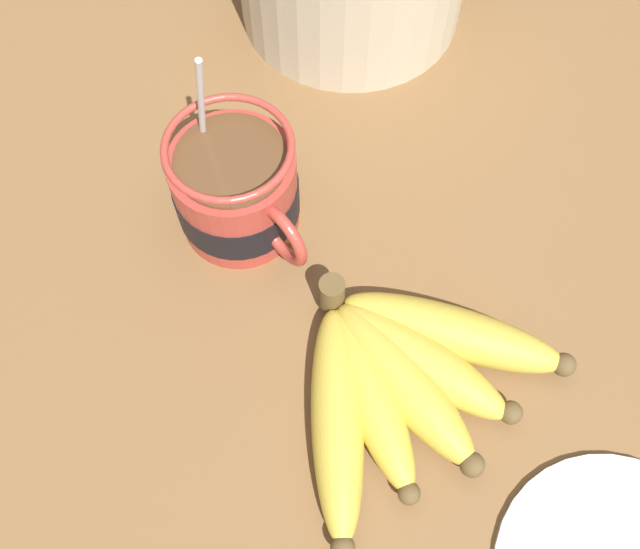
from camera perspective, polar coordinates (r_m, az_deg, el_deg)
The scene contains 3 objects.
table at distance 58.62cm, azimuth 0.18°, elevation -0.09°, with size 113.00×113.00×2.61cm.
coffee_mug at distance 56.50cm, azimuth -6.66°, elevation 6.69°, with size 13.60×9.91×17.08cm.
banana_bunch at distance 52.26cm, azimuth 6.48°, elevation -8.03°, with size 17.62×23.58×4.24cm.
Camera 1 is at (19.95, -16.96, 53.76)cm, focal length 40.00 mm.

